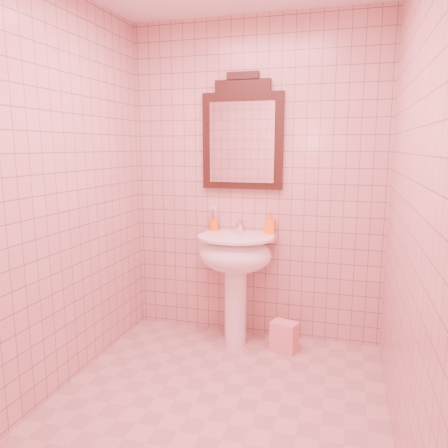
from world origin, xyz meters
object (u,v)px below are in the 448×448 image
(pedestal_sink, at_px, (235,262))
(toothbrush_cup, at_px, (214,224))
(towel, at_px, (284,337))
(mirror, at_px, (242,136))
(soap_dispenser, at_px, (270,223))

(pedestal_sink, xyz_separation_m, toothbrush_cup, (-0.22, 0.17, 0.25))
(toothbrush_cup, distance_m, towel, 1.03)
(towel, bearing_deg, mirror, 148.62)
(pedestal_sink, distance_m, soap_dispenser, 0.40)
(soap_dispenser, bearing_deg, mirror, 171.91)
(mirror, distance_m, towel, 1.57)
(mirror, bearing_deg, pedestal_sink, -90.00)
(mirror, height_order, soap_dispenser, mirror)
(pedestal_sink, relative_size, towel, 3.74)
(pedestal_sink, relative_size, soap_dispenser, 5.16)
(soap_dispenser, distance_m, towel, 0.87)
(mirror, bearing_deg, soap_dispenser, -11.72)
(mirror, height_order, toothbrush_cup, mirror)
(towel, bearing_deg, pedestal_sink, 174.40)
(mirror, relative_size, soap_dispenser, 5.26)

